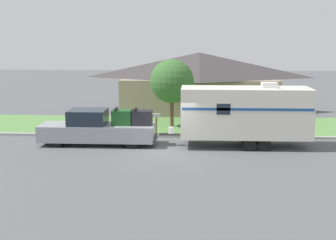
# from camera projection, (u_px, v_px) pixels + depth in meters

# --- Properties ---
(ground_plane) EXTENTS (120.00, 120.00, 0.00)m
(ground_plane) POSITION_uv_depth(u_px,v_px,m) (172.00, 153.00, 23.81)
(ground_plane) COLOR #515456
(curb_strip) EXTENTS (80.00, 0.30, 0.14)m
(curb_strip) POSITION_uv_depth(u_px,v_px,m) (175.00, 136.00, 27.48)
(curb_strip) COLOR #999993
(curb_strip) RESTS_ON ground_plane
(lawn_strip) EXTENTS (80.00, 7.00, 0.03)m
(lawn_strip) POSITION_uv_depth(u_px,v_px,m) (177.00, 125.00, 31.08)
(lawn_strip) COLOR #568442
(lawn_strip) RESTS_ON ground_plane
(house_across_street) EXTENTS (12.72, 6.57, 4.63)m
(house_across_street) POSITION_uv_depth(u_px,v_px,m) (199.00, 81.00, 36.66)
(house_across_street) COLOR gray
(house_across_street) RESTS_ON ground_plane
(pickup_truck) EXTENTS (6.34, 1.96, 2.04)m
(pickup_truck) POSITION_uv_depth(u_px,v_px,m) (99.00, 128.00, 25.47)
(pickup_truck) COLOR black
(pickup_truck) RESTS_ON ground_plane
(travel_trailer) EXTENTS (8.01, 2.39, 3.46)m
(travel_trailer) POSITION_uv_depth(u_px,v_px,m) (245.00, 112.00, 24.87)
(travel_trailer) COLOR black
(travel_trailer) RESTS_ON ground_plane
(mailbox) EXTENTS (0.48, 0.20, 1.24)m
(mailbox) POSITION_uv_depth(u_px,v_px,m) (156.00, 118.00, 28.29)
(mailbox) COLOR brown
(mailbox) RESTS_ON ground_plane
(tree_in_yard) EXTENTS (2.83, 2.83, 4.42)m
(tree_in_yard) POSITION_uv_depth(u_px,v_px,m) (172.00, 81.00, 30.18)
(tree_in_yard) COLOR brown
(tree_in_yard) RESTS_ON ground_plane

